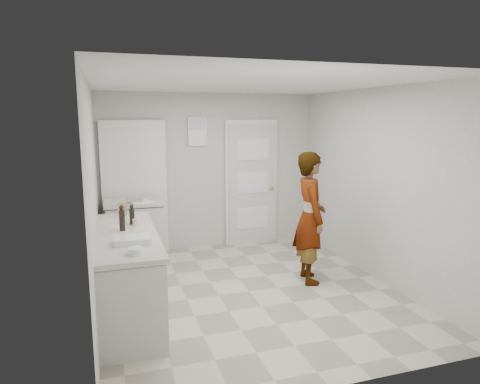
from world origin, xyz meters
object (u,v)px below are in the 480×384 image
object	(u,v)px
oil_cruet_b	(122,218)
egg_bowl	(136,251)
person	(310,218)
cake_mix_box	(122,209)
oil_cruet_a	(132,215)
baking_dish	(133,240)
spice_jar	(135,222)

from	to	relation	value
oil_cruet_b	egg_bowl	distance (m)	0.86
person	cake_mix_box	bearing A→B (deg)	88.66
cake_mix_box	person	bearing A→B (deg)	-8.92
person	egg_bowl	size ratio (longest dim) A/B	11.97
oil_cruet_a	oil_cruet_b	distance (m)	0.29
person	cake_mix_box	world-z (taller)	person
person	baking_dish	size ratio (longest dim) A/B	4.77
oil_cruet_a	oil_cruet_b	xyz separation A→B (m)	(-0.12, -0.26, 0.02)
person	baking_dish	bearing A→B (deg)	117.86
spice_jar	oil_cruet_b	xyz separation A→B (m)	(-0.14, -0.19, 0.10)
oil_cruet_b	person	bearing A→B (deg)	5.39
cake_mix_box	spice_jar	distance (m)	0.52
baking_dish	oil_cruet_b	bearing A→B (deg)	98.55
cake_mix_box	oil_cruet_b	world-z (taller)	oil_cruet_b
oil_cruet_a	egg_bowl	world-z (taller)	oil_cruet_a
person	spice_jar	distance (m)	2.20
person	oil_cruet_a	world-z (taller)	person
person	spice_jar	bearing A→B (deg)	101.07
oil_cruet_b	egg_bowl	world-z (taller)	oil_cruet_b
cake_mix_box	spice_jar	bearing A→B (deg)	-75.21
cake_mix_box	oil_cruet_a	distance (m)	0.44
spice_jar	oil_cruet_b	bearing A→B (deg)	-126.72
cake_mix_box	oil_cruet_b	distance (m)	0.69
spice_jar	baking_dish	bearing A→B (deg)	-95.30
person	oil_cruet_b	distance (m)	2.36
oil_cruet_a	baking_dish	xyz separation A→B (m)	(-0.04, -0.76, -0.08)
oil_cruet_b	egg_bowl	size ratio (longest dim) A/B	1.98
cake_mix_box	egg_bowl	distance (m)	1.54
person	baking_dish	distance (m)	2.38
spice_jar	egg_bowl	size ratio (longest dim) A/B	0.52
cake_mix_box	egg_bowl	size ratio (longest dim) A/B	1.22
cake_mix_box	oil_cruet_b	xyz separation A→B (m)	(-0.03, -0.69, 0.05)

